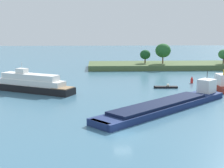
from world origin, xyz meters
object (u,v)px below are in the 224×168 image
at_px(fishing_skiff, 166,87).
at_px(cargo_barge, 168,104).
at_px(tugboat, 221,84).
at_px(white_riverboat, 31,84).
at_px(small_motorboat, 6,78).
at_px(channel_buoy_red, 192,80).

xyz_separation_m(fishing_skiff, cargo_barge, (-3.76, -20.29, 0.64)).
distance_m(fishing_skiff, tugboat, 12.81).
relative_size(white_riverboat, small_motorboat, 4.36).
relative_size(tugboat, channel_buoy_red, 5.62).
distance_m(tugboat, channel_buoy_red, 10.14).
xyz_separation_m(tugboat, small_motorboat, (-55.18, 18.65, -1.01)).
height_order(fishing_skiff, small_motorboat, fishing_skiff).
bearing_deg(channel_buoy_red, fishing_skiff, -140.98).
distance_m(white_riverboat, small_motorboat, 22.22).
xyz_separation_m(white_riverboat, small_motorboat, (-10.86, 19.32, -1.55)).
xyz_separation_m(tugboat, cargo_barge, (-16.28, -17.77, -0.37)).
distance_m(white_riverboat, channel_buoy_red, 41.19).
xyz_separation_m(white_riverboat, channel_buoy_red, (39.98, 9.83, -1.00)).
bearing_deg(white_riverboat, fishing_skiff, 5.73).
height_order(tugboat, small_motorboat, tugboat).
height_order(small_motorboat, channel_buoy_red, channel_buoy_red).
bearing_deg(small_motorboat, white_riverboat, -60.65).
height_order(fishing_skiff, white_riverboat, white_riverboat).
bearing_deg(tugboat, small_motorboat, 161.32).
height_order(cargo_barge, small_motorboat, cargo_barge).
bearing_deg(fishing_skiff, white_riverboat, -174.27).
xyz_separation_m(small_motorboat, channel_buoy_red, (50.85, -9.49, 0.55)).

